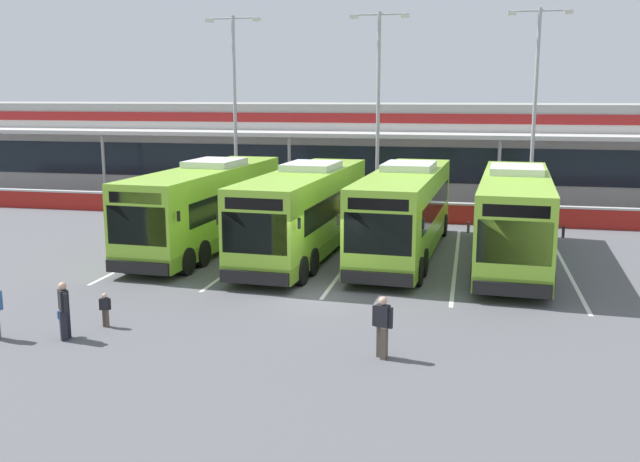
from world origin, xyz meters
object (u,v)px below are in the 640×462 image
at_px(lamp_post_west, 235,100).
at_px(lamp_post_east, 535,101).
at_px(pedestrian_child, 105,309).
at_px(pedestrian_with_handbag, 64,309).
at_px(coach_bus_leftmost, 207,207).
at_px(pedestrian_near_bin, 383,325).
at_px(coach_bus_right_centre, 514,219).
at_px(lamp_post_centre, 378,100).
at_px(coach_bus_centre, 404,213).
at_px(coach_bus_left_centre, 305,213).

relative_size(lamp_post_west, lamp_post_east, 1.00).
distance_m(pedestrian_child, lamp_post_west, 22.73).
distance_m(pedestrian_with_handbag, pedestrian_child, 1.35).
xyz_separation_m(coach_bus_leftmost, pedestrian_near_bin, (9.12, -11.55, -0.91)).
relative_size(coach_bus_right_centre, lamp_post_east, 1.12).
relative_size(pedestrian_child, lamp_post_centre, 0.09).
relative_size(lamp_post_west, lamp_post_centre, 1.00).
bearing_deg(pedestrian_with_handbag, pedestrian_child, 64.65).
relative_size(coach_bus_right_centre, lamp_post_west, 1.12).
bearing_deg(coach_bus_leftmost, pedestrian_with_handbag, -87.94).
height_order(coach_bus_centre, lamp_post_east, lamp_post_east).
bearing_deg(coach_bus_left_centre, coach_bus_leftmost, 174.04).
bearing_deg(pedestrian_child, coach_bus_right_centre, 41.71).
bearing_deg(coach_bus_left_centre, coach_bus_centre, 10.89).
distance_m(pedestrian_with_handbag, lamp_post_west, 23.72).
distance_m(pedestrian_with_handbag, lamp_post_centre, 23.99).
height_order(coach_bus_centre, pedestrian_near_bin, coach_bus_centre).
bearing_deg(lamp_post_centre, coach_bus_right_centre, -57.58).
distance_m(coach_bus_left_centre, coach_bus_centre, 4.12).
relative_size(coach_bus_left_centre, lamp_post_east, 1.12).
distance_m(coach_bus_leftmost, coach_bus_centre, 8.54).
relative_size(coach_bus_left_centre, pedestrian_child, 12.22).
bearing_deg(pedestrian_with_handbag, coach_bus_leftmost, 92.06).
bearing_deg(lamp_post_centre, coach_bus_left_centre, -97.68).
bearing_deg(lamp_post_centre, pedestrian_child, -103.10).
relative_size(coach_bus_left_centre, pedestrian_with_handbag, 7.57).
bearing_deg(pedestrian_child, lamp_post_west, 98.83).
bearing_deg(coach_bus_right_centre, pedestrian_near_bin, -108.40).
bearing_deg(lamp_post_centre, coach_bus_leftmost, -119.23).
xyz_separation_m(coach_bus_centre, lamp_post_east, (5.78, 10.43, 4.50)).
relative_size(coach_bus_centre, pedestrian_near_bin, 7.57).
height_order(coach_bus_leftmost, pedestrian_child, coach_bus_leftmost).
bearing_deg(lamp_post_west, pedestrian_child, -81.17).
bearing_deg(coach_bus_leftmost, pedestrian_near_bin, -51.70).
bearing_deg(lamp_post_west, lamp_post_east, -0.71).
bearing_deg(pedestrian_with_handbag, coach_bus_left_centre, 70.56).
bearing_deg(coach_bus_leftmost, lamp_post_west, 102.29).
bearing_deg(pedestrian_near_bin, pedestrian_child, 174.63).
bearing_deg(coach_bus_centre, pedestrian_child, -124.20).
bearing_deg(lamp_post_centre, lamp_post_east, 0.10).
distance_m(pedestrian_child, lamp_post_east, 25.96).
relative_size(coach_bus_centre, pedestrian_with_handbag, 7.57).
bearing_deg(coach_bus_left_centre, lamp_post_west, 121.07).
height_order(coach_bus_leftmost, coach_bus_left_centre, same).
height_order(coach_bus_right_centre, lamp_post_centre, lamp_post_centre).
distance_m(pedestrian_near_bin, lamp_post_east, 23.51).
bearing_deg(coach_bus_centre, coach_bus_right_centre, -6.15).
height_order(pedestrian_near_bin, lamp_post_centre, lamp_post_centre).
xyz_separation_m(pedestrian_with_handbag, pedestrian_child, (0.56, 1.19, -0.32)).
height_order(pedestrian_with_handbag, pedestrian_child, pedestrian_with_handbag).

